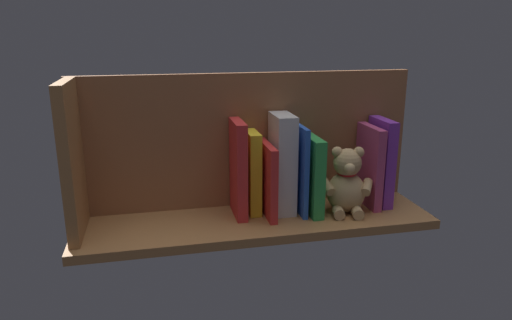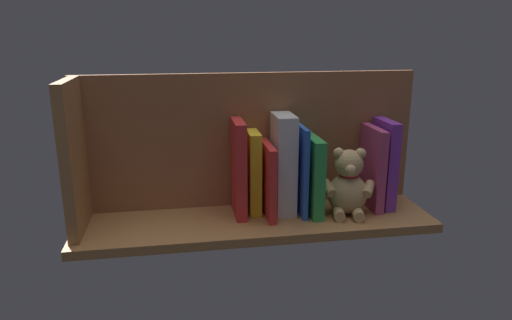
{
  "view_description": "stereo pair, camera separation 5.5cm",
  "coord_description": "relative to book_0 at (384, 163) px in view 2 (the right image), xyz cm",
  "views": [
    {
      "loc": [
        23.42,
        105.28,
        45.32
      ],
      "look_at": [
        0.0,
        0.0,
        14.75
      ],
      "focal_mm": 32.77,
      "sensor_mm": 36.0,
      "label": 1
    },
    {
      "loc": [
        18.05,
        106.33,
        45.32
      ],
      "look_at": [
        0.0,
        0.0,
        14.75
      ],
      "focal_mm": 32.77,
      "sensor_mm": 36.0,
      "label": 2
    }
  ],
  "objects": [
    {
      "name": "ground_plane",
      "position": [
        34.3,
        2.84,
        -12.49
      ],
      "size": [
        87.08,
        24.02,
        2.2
      ],
      "primitive_type": "cube",
      "color": "#9E6B3D"
    },
    {
      "name": "shelf_back_panel",
      "position": [
        34.3,
        -6.92,
        5.92
      ],
      "size": [
        87.08,
        1.5,
        34.62
      ],
      "primitive_type": "cube",
      "color": "#955D39",
      "rests_on": "ground_plane"
    },
    {
      "name": "shelf_side_divider",
      "position": [
        75.84,
        2.84,
        5.92
      ],
      "size": [
        2.4,
        18.02,
        34.62
      ],
      "primitive_type": "cube",
      "color": "#9E6B3D",
      "rests_on": "ground_plane"
    },
    {
      "name": "book_0",
      "position": [
        0.0,
        0.0,
        0.0
      ],
      "size": [
        2.84,
        11.55,
        22.78
      ],
      "primitive_type": "cube",
      "color": "purple",
      "rests_on": "ground_plane"
    },
    {
      "name": "book_1",
      "position": [
        3.47,
        0.58,
        -0.8
      ],
      "size": [
        2.2,
        12.72,
        21.18
      ],
      "primitive_type": "cube",
      "color": "#B23F72",
      "rests_on": "ground_plane"
    },
    {
      "name": "teddy_bear",
      "position": [
        11.23,
        4.23,
        -3.89
      ],
      "size": [
        13.44,
        12.45,
        17.04
      ],
      "rotation": [
        0.0,
        0.0,
        -0.24
      ],
      "color": "tan",
      "rests_on": "ground_plane"
    },
    {
      "name": "book_2",
      "position": [
        19.86,
        1.44,
        -1.59
      ],
      "size": [
        2.83,
        14.43,
        19.61
      ],
      "primitive_type": "cube",
      "rotation": [
        0.0,
        -0.0,
        0.0
      ],
      "color": "green",
      "rests_on": "ground_plane"
    },
    {
      "name": "book_3",
      "position": [
        22.83,
        0.8,
        -0.19
      ],
      "size": [
        1.22,
        13.15,
        22.41
      ],
      "primitive_type": "cube",
      "color": "blue",
      "rests_on": "ground_plane"
    },
    {
      "name": "dictionary_thick_white",
      "position": [
        26.83,
        -0.31,
        1.11
      ],
      "size": [
        4.88,
        10.74,
        25.0
      ],
      "primitive_type": "cube",
      "color": "silver",
      "rests_on": "ground_plane"
    },
    {
      "name": "book_4",
      "position": [
        31.14,
        1.47,
        -2.27
      ],
      "size": [
        1.85,
        14.49,
        18.24
      ],
      "primitive_type": "cube",
      "color": "red",
      "rests_on": "ground_plane"
    },
    {
      "name": "book_5",
      "position": [
        34.46,
        -1.21,
        -0.99
      ],
      "size": [
        2.89,
        9.13,
        20.79
      ],
      "primitive_type": "cube",
      "color": "yellow",
      "rests_on": "ground_plane"
    },
    {
      "name": "book_6",
      "position": [
        38.15,
        0.05,
        0.57
      ],
      "size": [
        2.59,
        11.65,
        23.92
      ],
      "primitive_type": "cube",
      "color": "red",
      "rests_on": "ground_plane"
    }
  ]
}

